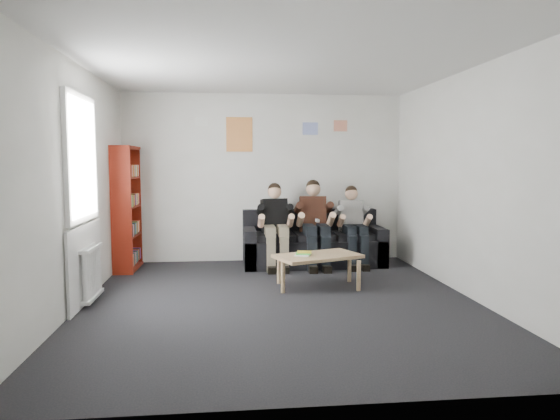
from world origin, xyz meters
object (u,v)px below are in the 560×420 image
(coffee_table, at_px, (318,258))
(person_middle, at_px, (315,224))
(sofa, at_px, (313,245))
(person_left, at_px, (276,226))
(bookshelf, at_px, (128,208))
(person_right, at_px, (353,226))

(coffee_table, distance_m, person_middle, 1.30)
(sofa, bearing_deg, person_left, -161.94)
(coffee_table, bearing_deg, bookshelf, 152.41)
(sofa, distance_m, person_middle, 0.41)
(coffee_table, height_order, person_middle, person_middle)
(bookshelf, xyz_separation_m, person_left, (2.21, -0.11, -0.28))
(bookshelf, relative_size, person_middle, 1.38)
(sofa, distance_m, bookshelf, 2.88)
(person_left, distance_m, person_right, 1.21)
(person_left, distance_m, person_middle, 0.61)
(sofa, bearing_deg, bookshelf, -178.31)
(person_right, bearing_deg, person_left, -178.57)
(sofa, height_order, person_left, person_left)
(coffee_table, height_order, person_right, person_right)
(bookshelf, relative_size, coffee_table, 1.74)
(coffee_table, distance_m, person_left, 1.36)
(bookshelf, xyz_separation_m, person_right, (3.42, -0.11, -0.30))
(coffee_table, relative_size, person_left, 0.82)
(coffee_table, relative_size, person_right, 0.85)
(sofa, xyz_separation_m, bookshelf, (-2.82, -0.08, 0.62))
(bookshelf, relative_size, person_right, 1.49)
(coffee_table, relative_size, person_middle, 0.79)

